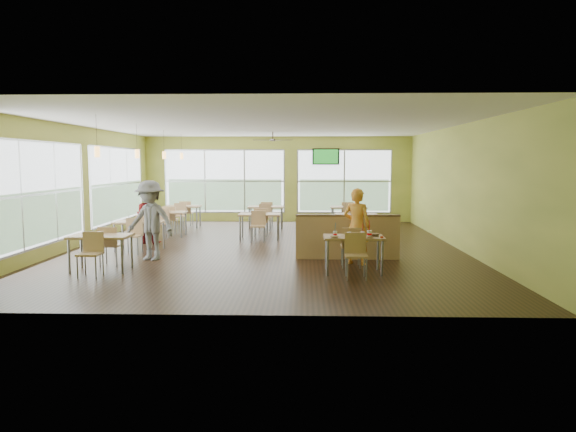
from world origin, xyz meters
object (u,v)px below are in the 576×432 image
(main_table, at_px, (354,242))
(food_basket, at_px, (374,235))
(half_wall_divider, at_px, (347,237))
(man_plaid, at_px, (357,226))

(main_table, distance_m, food_basket, 0.45)
(half_wall_divider, distance_m, food_basket, 1.50)
(main_table, xyz_separation_m, half_wall_divider, (0.00, 1.45, -0.11))
(food_basket, bearing_deg, main_table, -174.92)
(man_plaid, bearing_deg, main_table, 104.07)
(man_plaid, distance_m, food_basket, 0.86)
(main_table, height_order, food_basket, main_table)
(main_table, xyz_separation_m, man_plaid, (0.15, 0.85, 0.21))
(main_table, relative_size, man_plaid, 0.90)
(main_table, relative_size, half_wall_divider, 0.63)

